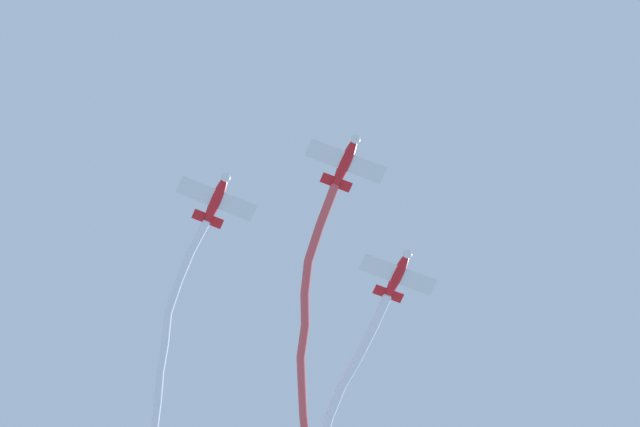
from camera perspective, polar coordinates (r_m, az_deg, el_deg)
airplane_lead at (r=88.18m, az=1.32°, el=2.68°), size 4.96×6.59×1.63m
smoke_trail_lead at (r=96.80m, az=-0.55°, el=-7.20°), size 31.82×8.19×3.65m
airplane_left_wing at (r=92.34m, az=3.99°, el=-3.12°), size 4.96×6.59×1.63m
airplane_right_wing at (r=90.03m, az=-5.31°, el=0.76°), size 4.98×6.60×1.63m
smoke_trail_right_wing at (r=96.94m, az=-7.80°, el=-7.37°), size 26.96×2.95×1.07m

